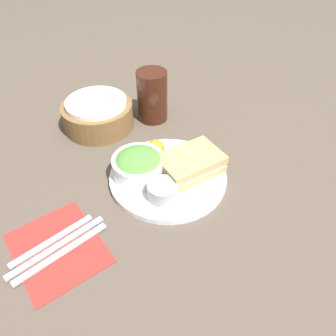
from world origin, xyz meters
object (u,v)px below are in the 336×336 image
at_px(drink_glass, 152,96).
at_px(knife, 57,246).
at_px(sandwich, 190,164).
at_px(spoon, 52,240).
at_px(bread_basket, 98,114).
at_px(fork, 62,253).
at_px(plate, 168,177).
at_px(salad_bowl, 139,164).
at_px(dressing_cup, 162,191).

height_order(drink_glass, knife, drink_glass).
height_order(sandwich, spoon, sandwich).
relative_size(bread_basket, fork, 1.00).
bearing_deg(plate, salad_bowl, 139.68).
height_order(sandwich, dressing_cup, sandwich).
distance_m(plate, knife, 0.28).
xyz_separation_m(sandwich, knife, (-0.32, -0.01, -0.03)).
relative_size(drink_glass, knife, 0.71).
height_order(dressing_cup, drink_glass, drink_glass).
relative_size(plate, spoon, 1.57).
distance_m(plate, fork, 0.28).
bearing_deg(fork, spoon, -90.00).
distance_m(sandwich, fork, 0.32).
relative_size(sandwich, fork, 0.77).
relative_size(salad_bowl, fork, 0.63).
xyz_separation_m(plate, knife, (-0.28, -0.03, -0.00)).
relative_size(salad_bowl, knife, 0.60).
bearing_deg(spoon, knife, 90.00).
bearing_deg(fork, drink_glass, -150.65).
bearing_deg(fork, plate, -176.29).
relative_size(plate, bread_basket, 1.41).
relative_size(sandwich, salad_bowl, 1.23).
xyz_separation_m(plate, salad_bowl, (-0.05, 0.04, 0.03)).
bearing_deg(drink_glass, dressing_cup, -120.91).
distance_m(dressing_cup, bread_basket, 0.33).
bearing_deg(drink_glass, bread_basket, 158.63).
xyz_separation_m(dressing_cup, bread_basket, (0.02, 0.33, 0.01)).
height_order(plate, fork, plate).
xyz_separation_m(fork, knife, (-0.00, 0.02, 0.00)).
height_order(bread_basket, spoon, bread_basket).
height_order(salad_bowl, spoon, salad_bowl).
bearing_deg(sandwich, knife, -178.77).
bearing_deg(drink_glass, knife, -146.99).
bearing_deg(knife, drink_glass, -152.58).
bearing_deg(plate, fork, -170.70).
bearing_deg(fork, knife, -90.00).
bearing_deg(plate, knife, -174.41).
height_order(plate, dressing_cup, dressing_cup).
height_order(drink_glass, fork, drink_glass).
bearing_deg(dressing_cup, knife, 174.90).
bearing_deg(sandwich, salad_bowl, 147.42).
bearing_deg(fork, dressing_cup, 173.82).
xyz_separation_m(drink_glass, fork, (-0.39, -0.27, -0.06)).
bearing_deg(bread_basket, drink_glass, -21.37).
bearing_deg(knife, salad_bowl, -168.61).
distance_m(plate, salad_bowl, 0.07).
xyz_separation_m(sandwich, bread_basket, (-0.07, 0.30, 0.00)).
bearing_deg(plate, spoon, -178.12).
bearing_deg(knife, bread_basket, -134.59).
relative_size(salad_bowl, bread_basket, 0.63).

